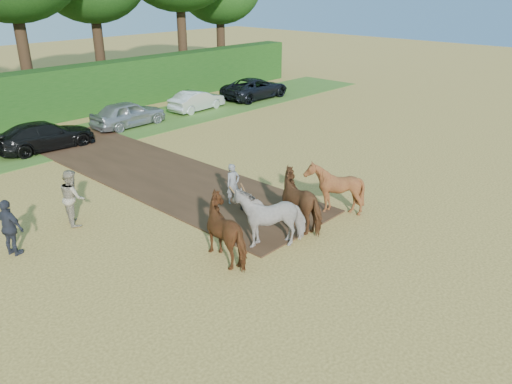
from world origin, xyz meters
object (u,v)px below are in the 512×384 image
object	(u,v)px
plough_team	(286,207)
parked_cars	(63,129)
spectator_near	(73,197)
spectator_far	(10,228)

from	to	relation	value
plough_team	parked_cars	xyz separation A→B (m)	(-0.01, 14.79, -0.22)
spectator_near	parked_cars	world-z (taller)	spectator_near
spectator_near	plough_team	bearing A→B (deg)	-125.14
spectator_near	parked_cars	xyz separation A→B (m)	(4.34, 9.10, -0.26)
plough_team	spectator_near	bearing A→B (deg)	127.37
spectator_far	plough_team	size ratio (longest dim) A/B	0.28
spectator_far	spectator_near	bearing A→B (deg)	-95.62
spectator_near	parked_cars	size ratio (longest dim) A/B	0.05
spectator_near	plough_team	size ratio (longest dim) A/B	0.30
spectator_near	plough_team	xyz separation A→B (m)	(4.35, -5.70, -0.04)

